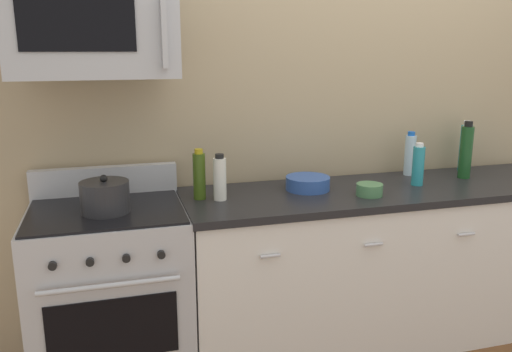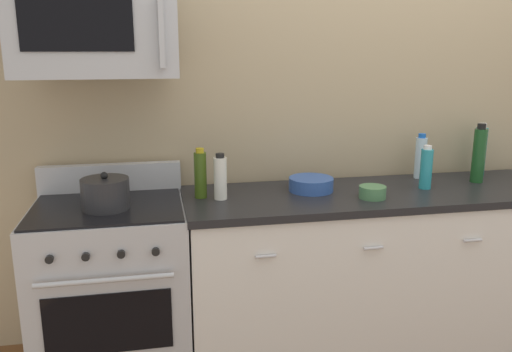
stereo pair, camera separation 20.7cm
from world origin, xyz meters
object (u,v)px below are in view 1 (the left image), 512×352
Objects in this scene: range_oven at (112,294)px; microwave at (94,33)px; bottle_dish_soap at (418,165)px; bottle_sparkling_teal at (465,147)px; bottle_vinegar_white at (220,178)px; bowl_blue_mixing at (308,183)px; bottle_wine_green at (466,151)px; bottle_olive_oil at (199,175)px; stockpot at (105,197)px; bowl_green_glaze at (369,189)px; bottle_water_clear at (410,155)px.

range_oven is 1.28m from microwave.
bottle_dish_soap is 0.76× the size of bottle_sparkling_teal.
bottle_vinegar_white reaches higher than bowl_blue_mixing.
microwave is 3.05× the size of bottle_dish_soap.
bottle_wine_green is at bearing 2.30° from bottle_vinegar_white.
range_oven is 2.18m from bottle_wine_green.
bottle_olive_oil reaches higher than stockpot.
bottle_olive_oil is (-1.62, -0.01, -0.04)m from bottle_wine_green.
bottle_dish_soap is 0.40m from bowl_green_glaze.
bowl_blue_mixing is 1.74× the size of bowl_green_glaze.
bottle_wine_green is 1.41× the size of bowl_blue_mixing.
bottle_vinegar_white is at bearing -177.70° from bottle_wine_green.
stockpot is (-1.35, 0.07, 0.04)m from bowl_green_glaze.
bottle_sparkling_teal is (1.73, 0.17, 0.03)m from bottle_olive_oil.
bottle_sparkling_teal is 1.14m from bowl_blue_mixing.
bottle_dish_soap is 0.54m from bottle_sparkling_teal.
bowl_green_glaze is 1.36m from stockpot.
range_oven is at bearing -176.10° from bowl_blue_mixing.
bowl_green_glaze is at bearing -9.99° from bottle_vinegar_white.
range_oven is 7.62× the size of bowl_green_glaze.
bottle_dish_soap is (1.25, -0.06, -0.01)m from bottle_olive_oil.
bowl_green_glaze is at bearing -160.68° from bottle_dish_soap.
bottle_wine_green is 1.27× the size of bottle_water_clear.
bottle_vinegar_white is (0.57, 0.01, 0.57)m from range_oven.
bottle_olive_oil is at bearing -178.42° from bowl_blue_mixing.
bottle_vinegar_white is 1.26m from bottle_water_clear.
bottle_dish_soap reaches higher than range_oven.
bowl_blue_mixing is (0.61, 0.02, -0.09)m from bottle_olive_oil.
bottle_wine_green reaches higher than bottle_water_clear.
bottle_vinegar_white is at bearing -172.32° from bottle_sparkling_teal.
bottle_water_clear is (1.81, 0.23, 0.58)m from range_oven.
bottle_wine_green is at bearing 1.94° from range_oven.
stockpot is at bearing -172.68° from bottle_sparkling_teal.
bottle_olive_oil is 0.61m from bowl_blue_mixing.
microwave is 1.34m from bowl_blue_mixing.
bottle_sparkling_teal is (2.20, 0.19, -0.68)m from microwave.
bottle_vinegar_white is 1.65m from bottle_sparkling_teal.
bottle_water_clear is at bearing 37.98° from bowl_green_glaze.
bottle_dish_soap is at bearing -6.51° from bowl_blue_mixing.
bottle_water_clear is at bearing 11.95° from bowl_blue_mixing.
bottle_vinegar_white is at bearing -25.65° from bottle_olive_oil.
range_oven is 2.30m from bottle_sparkling_teal.
range_oven is at bearing -172.82° from bottle_water_clear.
bottle_dish_soap is 0.65m from bowl_blue_mixing.
bottle_wine_green reaches higher than range_oven.
range_oven is 0.80m from bottle_vinegar_white.
range_oven is at bearing 90.00° from stockpot.
bottle_dish_soap is at bearing -169.23° from bottle_wine_green.
bottle_dish_soap is (1.72, -0.04, -0.71)m from microwave.
bottle_wine_green is (1.52, 0.06, 0.05)m from bottle_vinegar_white.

